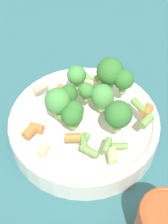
{
  "coord_description": "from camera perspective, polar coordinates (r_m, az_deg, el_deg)",
  "views": [
    {
      "loc": [
        -0.34,
        0.08,
        0.45
      ],
      "look_at": [
        0.0,
        0.0,
        0.06
      ],
      "focal_mm": 50.0,
      "sensor_mm": 36.0,
      "label": 1
    }
  ],
  "objects": [
    {
      "name": "pasta_salad",
      "position": [
        0.5,
        1.54,
        2.88
      ],
      "size": [
        0.2,
        0.22,
        0.08
      ],
      "color": "#8CB766",
      "rests_on": "bowl"
    },
    {
      "name": "bowl",
      "position": [
        0.55,
        0.0,
        -2.34
      ],
      "size": [
        0.26,
        0.26,
        0.05
      ],
      "color": "silver",
      "rests_on": "ground_plane"
    },
    {
      "name": "ground_plane",
      "position": [
        0.57,
        0.0,
        -4.03
      ],
      "size": [
        3.0,
        3.0,
        0.0
      ],
      "primitive_type": "plane",
      "color": "#2D6066"
    }
  ]
}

